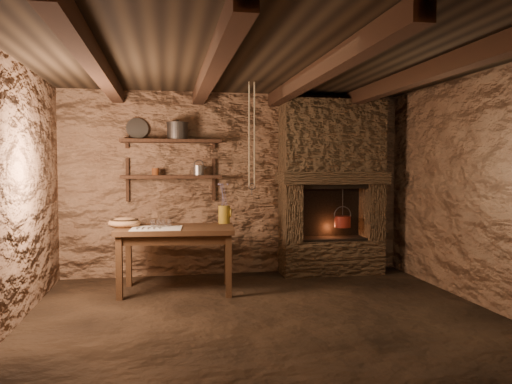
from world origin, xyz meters
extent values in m
plane|color=black|center=(0.00, 0.00, 0.00)|extent=(4.50, 4.50, 0.00)
cube|color=brown|center=(0.00, 2.00, 1.20)|extent=(4.50, 0.04, 2.40)
cube|color=brown|center=(0.00, -2.00, 1.20)|extent=(4.50, 0.04, 2.40)
cube|color=brown|center=(-2.25, 0.00, 1.20)|extent=(0.04, 4.00, 2.40)
cube|color=brown|center=(2.25, 0.00, 1.20)|extent=(0.04, 4.00, 2.40)
cube|color=black|center=(0.00, 0.00, 2.40)|extent=(4.50, 4.00, 0.04)
cube|color=black|center=(-1.50, 0.00, 2.31)|extent=(0.14, 3.95, 0.16)
cube|color=black|center=(-0.50, 0.00, 2.31)|extent=(0.14, 3.95, 0.16)
cube|color=black|center=(0.50, 0.00, 2.31)|extent=(0.14, 3.95, 0.16)
cube|color=black|center=(1.50, 0.00, 2.31)|extent=(0.14, 3.95, 0.16)
cube|color=black|center=(-0.85, 1.84, 1.30)|extent=(1.25, 0.30, 0.04)
cube|color=black|center=(-0.85, 1.84, 1.75)|extent=(1.25, 0.30, 0.04)
cube|color=#37291B|center=(1.25, 1.77, 0.23)|extent=(1.35, 0.45, 0.45)
cube|color=#37291B|center=(0.69, 1.77, 0.82)|extent=(0.23, 0.45, 0.75)
cube|color=#37291B|center=(1.81, 1.77, 0.82)|extent=(0.23, 0.45, 0.75)
cube|color=#37291B|center=(1.25, 1.74, 1.28)|extent=(1.43, 0.51, 0.16)
cube|color=#37291B|center=(1.25, 1.77, 1.83)|extent=(1.35, 0.45, 0.94)
cube|color=black|center=(1.25, 1.96, 0.82)|extent=(0.90, 0.06, 0.75)
cube|color=black|center=(-0.81, 1.14, 0.71)|extent=(1.36, 0.86, 0.06)
cube|color=black|center=(-0.81, 1.14, 0.63)|extent=(1.24, 0.74, 0.09)
cube|color=silver|center=(-1.02, 1.04, 0.75)|extent=(0.58, 0.48, 0.01)
cylinder|color=olive|center=(-0.23, 1.41, 0.85)|extent=(0.16, 0.16, 0.22)
torus|color=olive|center=(-0.15, 1.41, 0.87)|extent=(0.02, 0.12, 0.12)
ellipsoid|color=#976941|center=(-1.39, 1.27, 0.79)|extent=(0.43, 0.43, 0.13)
cylinder|color=#312E2C|center=(-0.77, 1.84, 1.87)|extent=(0.32, 0.32, 0.20)
cylinder|color=gray|center=(-1.27, 1.94, 1.91)|extent=(0.29, 0.15, 0.27)
cylinder|color=#4F240F|center=(-1.05, 1.84, 1.36)|extent=(0.10, 0.10, 0.09)
cylinder|color=maroon|center=(1.39, 1.72, 0.69)|extent=(0.23, 0.23, 0.15)
torus|color=#312E2C|center=(1.39, 1.72, 0.78)|extent=(0.24, 0.01, 0.24)
cylinder|color=#312E2C|center=(1.39, 1.72, 0.94)|extent=(0.01, 0.01, 0.44)
camera|label=1|loc=(-0.92, -4.57, 1.44)|focal=35.00mm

